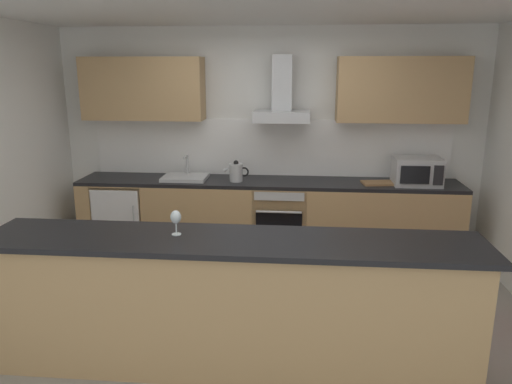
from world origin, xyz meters
name	(u,v)px	position (x,y,z in m)	size (l,w,h in m)	color
ground	(255,323)	(0.00, 0.00, -0.01)	(5.90, 4.76, 0.02)	gray
ceiling	(255,2)	(0.00, 0.00, 2.61)	(5.90, 4.76, 0.02)	white
wall_back	(270,141)	(0.00, 1.94, 1.30)	(5.90, 0.12, 2.60)	white
backsplash_tile	(270,147)	(0.00, 1.87, 1.23)	(4.16, 0.02, 0.66)	white
counter_back	(267,219)	(0.00, 1.56, 0.45)	(4.31, 0.60, 0.90)	tan
counter_island	(232,304)	(-0.10, -0.66, 0.50)	(3.51, 0.64, 1.00)	tan
upper_cabinets	(269,89)	(0.00, 1.71, 1.91)	(4.25, 0.32, 0.70)	tan
oven	(280,219)	(0.15, 1.53, 0.46)	(0.60, 0.62, 0.80)	slate
refrigerator	(125,217)	(-1.69, 1.53, 0.43)	(0.58, 0.60, 0.85)	white
microwave	(417,171)	(1.63, 1.51, 1.05)	(0.50, 0.38, 0.30)	#B7BABC
sink	(185,177)	(-0.95, 1.54, 0.93)	(0.50, 0.40, 0.26)	silver
kettle	(236,172)	(-0.35, 1.50, 1.01)	(0.29, 0.15, 0.24)	#B7BABC
range_hood	(282,101)	(0.15, 1.66, 1.79)	(0.62, 0.45, 0.72)	#B7BABC
wine_glass	(176,218)	(-0.50, -0.61, 1.12)	(0.08, 0.08, 0.18)	silver
chopping_board	(378,183)	(1.22, 1.51, 0.91)	(0.34, 0.22, 0.02)	#9E7247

